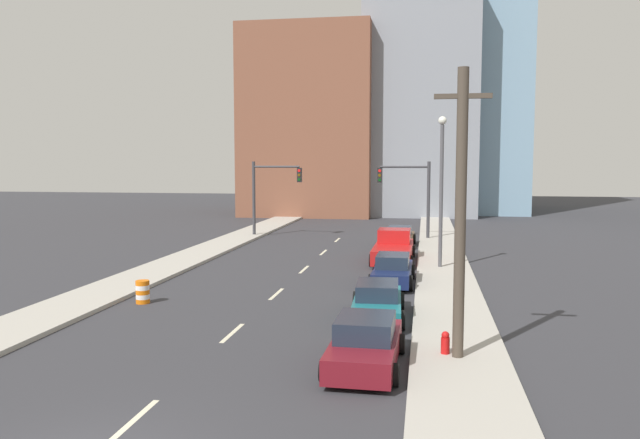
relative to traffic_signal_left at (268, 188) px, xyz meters
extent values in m
cube|color=#ADA89E|center=(-1.87, 8.50, -3.69)|extent=(2.85, 89.39, 0.17)
cube|color=#ADA89E|center=(13.07, 8.50, -3.69)|extent=(2.85, 89.39, 0.17)
cube|color=beige|center=(5.60, -34.19, -3.77)|extent=(0.16, 2.40, 0.01)
cube|color=beige|center=(5.60, -26.88, -3.77)|extent=(0.16, 2.40, 0.01)
cube|color=beige|center=(5.60, -20.50, -3.77)|extent=(0.16, 2.40, 0.01)
cube|color=beige|center=(5.60, -14.10, -3.77)|extent=(0.16, 2.40, 0.01)
cube|color=beige|center=(5.60, -7.59, -3.77)|extent=(0.16, 2.40, 0.01)
cube|color=beige|center=(5.60, -1.09, -3.77)|extent=(0.16, 2.40, 0.01)
cube|color=brown|center=(-0.56, 23.77, 6.30)|extent=(14.00, 16.00, 20.15)
cube|color=gray|center=(11.36, 27.77, 8.37)|extent=(12.00, 20.00, 24.28)
cube|color=#7A9EB7|center=(16.70, 31.77, 16.34)|extent=(13.00, 20.00, 40.22)
cylinder|color=#38383D|center=(-1.12, 0.00, -0.85)|extent=(0.24, 0.24, 5.85)
cylinder|color=#38383D|center=(0.69, 0.00, 1.67)|extent=(3.63, 0.16, 0.16)
cube|color=black|center=(2.50, 0.00, 1.04)|extent=(0.34, 0.32, 1.10)
cylinder|color=red|center=(2.50, -0.17, 1.38)|extent=(0.22, 0.04, 0.22)
cylinder|color=#593F0C|center=(2.50, -0.17, 1.04)|extent=(0.22, 0.04, 0.22)
cylinder|color=#0C3F14|center=(2.50, -0.17, 0.70)|extent=(0.22, 0.04, 0.22)
cylinder|color=#38383D|center=(12.27, 0.00, -0.85)|extent=(0.24, 0.24, 5.85)
cylinder|color=#38383D|center=(10.46, 0.00, 1.67)|extent=(3.63, 0.16, 0.16)
cube|color=black|center=(8.65, 0.00, 1.04)|extent=(0.34, 0.32, 1.10)
cylinder|color=red|center=(8.65, -0.17, 1.38)|extent=(0.22, 0.04, 0.22)
cylinder|color=#593F0C|center=(8.65, -0.17, 1.04)|extent=(0.22, 0.04, 0.22)
cylinder|color=#0C3F14|center=(8.65, -0.17, 0.70)|extent=(0.22, 0.04, 0.22)
cylinder|color=#473D33|center=(13.01, -28.79, 0.45)|extent=(0.32, 0.32, 8.45)
cube|color=#473D33|center=(13.01, -28.79, 3.87)|extent=(1.60, 0.14, 0.14)
cylinder|color=orange|center=(0.59, -23.17, -3.68)|extent=(0.56, 0.56, 0.19)
cylinder|color=white|center=(0.59, -23.17, -3.49)|extent=(0.56, 0.56, 0.19)
cylinder|color=orange|center=(0.59, -23.17, -3.30)|extent=(0.56, 0.56, 0.19)
cylinder|color=white|center=(0.59, -23.17, -3.11)|extent=(0.56, 0.56, 0.19)
cylinder|color=orange|center=(0.59, -23.17, -2.92)|extent=(0.56, 0.56, 0.19)
cylinder|color=#4C4C51|center=(12.86, -12.97, 0.12)|extent=(0.20, 0.20, 7.78)
sphere|color=white|center=(12.86, -12.97, 4.23)|extent=(0.44, 0.44, 0.44)
cylinder|color=red|center=(12.66, -28.55, -3.45)|extent=(0.26, 0.26, 0.65)
sphere|color=red|center=(12.66, -28.55, -3.05)|extent=(0.23, 0.23, 0.23)
cube|color=maroon|center=(10.40, -29.62, -3.27)|extent=(1.89, 4.56, 0.67)
cube|color=#1E2838|center=(10.40, -29.62, -2.63)|extent=(1.62, 2.07, 0.61)
cylinder|color=black|center=(9.49, -28.20, -3.47)|extent=(0.23, 0.61, 0.61)
cylinder|color=black|center=(11.36, -28.23, -3.47)|extent=(0.23, 0.61, 0.61)
cylinder|color=black|center=(9.44, -31.00, -3.47)|extent=(0.23, 0.61, 0.61)
cylinder|color=black|center=(11.30, -31.04, -3.47)|extent=(0.23, 0.61, 0.61)
cube|color=#196B75|center=(10.33, -24.09, -3.28)|extent=(1.92, 4.83, 0.60)
cube|color=#1E2838|center=(10.33, -24.09, -2.69)|extent=(1.61, 2.20, 0.58)
cylinder|color=black|center=(9.37, -22.65, -3.43)|extent=(0.25, 0.70, 0.70)
cylinder|color=black|center=(11.16, -22.58, -3.43)|extent=(0.25, 0.70, 0.70)
cylinder|color=black|center=(9.49, -25.60, -3.43)|extent=(0.25, 0.70, 0.70)
cylinder|color=black|center=(11.28, -25.52, -3.43)|extent=(0.25, 0.70, 0.70)
cube|color=#141E47|center=(10.55, -17.36, -3.26)|extent=(1.77, 4.81, 0.63)
cube|color=#1E2838|center=(10.55, -17.36, -2.64)|extent=(1.53, 2.17, 0.60)
cylinder|color=black|center=(9.68, -15.87, -3.42)|extent=(0.23, 0.72, 0.72)
cylinder|color=black|center=(11.45, -15.89, -3.42)|extent=(0.23, 0.72, 0.72)
cylinder|color=black|center=(9.64, -18.84, -3.42)|extent=(0.23, 0.72, 0.72)
cylinder|color=black|center=(11.42, -18.86, -3.42)|extent=(0.23, 0.72, 0.72)
cube|color=red|center=(10.23, -10.65, -3.18)|extent=(2.18, 6.24, 0.81)
cube|color=red|center=(10.24, -9.72, -2.36)|extent=(1.89, 1.88, 0.82)
cylinder|color=black|center=(9.15, -8.71, -3.42)|extent=(0.23, 0.70, 0.70)
cylinder|color=black|center=(11.35, -8.73, -3.42)|extent=(0.23, 0.70, 0.70)
cylinder|color=black|center=(9.12, -12.57, -3.42)|extent=(0.23, 0.70, 0.70)
cylinder|color=black|center=(11.32, -12.59, -3.42)|extent=(0.23, 0.70, 0.70)
cube|color=brown|center=(10.31, -3.79, -3.28)|extent=(1.99, 4.80, 0.60)
cube|color=#1E2838|center=(10.31, -3.79, -2.69)|extent=(1.63, 2.20, 0.58)
cylinder|color=black|center=(9.51, -2.28, -3.42)|extent=(0.26, 0.71, 0.70)
cylinder|color=black|center=(11.29, -2.38, -3.42)|extent=(0.26, 0.71, 0.70)
cylinder|color=black|center=(9.33, -5.19, -3.42)|extent=(0.26, 0.71, 0.70)
cylinder|color=black|center=(11.12, -5.29, -3.42)|extent=(0.26, 0.71, 0.70)
camera|label=1|loc=(12.00, -46.88, 2.03)|focal=35.00mm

